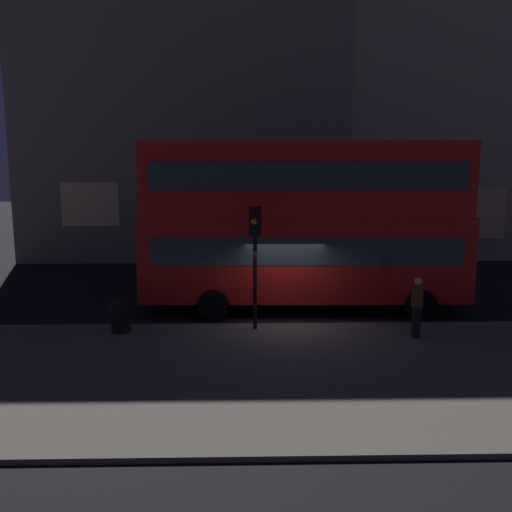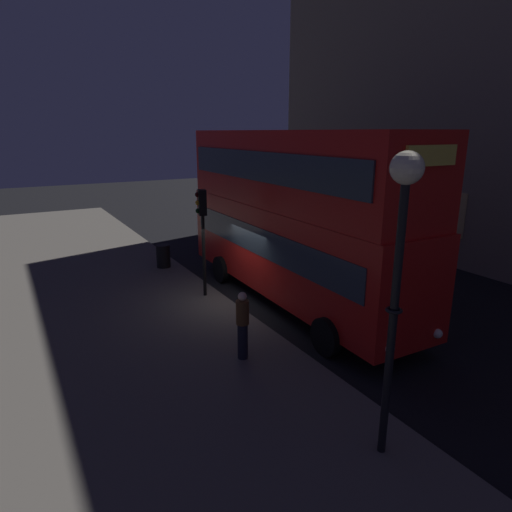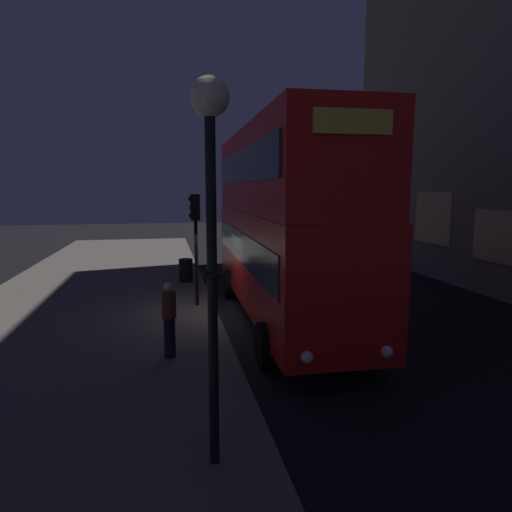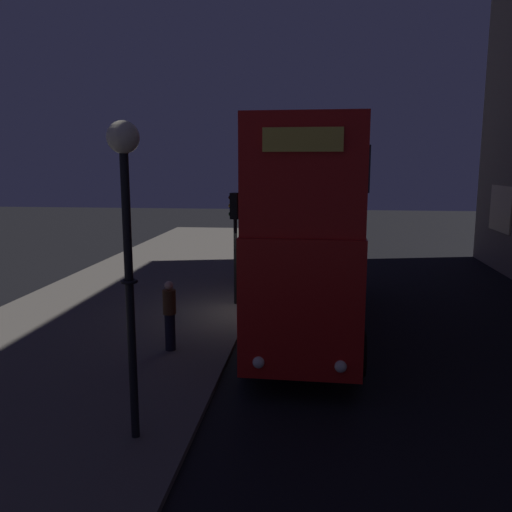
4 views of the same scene
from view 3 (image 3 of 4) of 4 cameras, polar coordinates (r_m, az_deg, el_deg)
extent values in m
plane|color=black|center=(14.43, -3.33, -7.47)|extent=(80.00, 80.00, 0.00)
cube|color=#5B564F|center=(14.50, -21.37, -7.73)|extent=(44.00, 8.18, 0.12)
cube|color=#F9E09E|center=(25.03, 16.45, 5.47)|extent=(2.65, 0.06, 2.02)
cube|color=#E5C67F|center=(21.47, 21.62, 4.55)|extent=(2.65, 0.06, 2.31)
cube|color=#E5C67F|center=(18.19, 28.67, 2.12)|extent=(2.65, 0.06, 1.89)
cube|color=red|center=(13.60, 3.21, -0.17)|extent=(10.83, 2.68, 2.81)
cube|color=red|center=(13.46, 3.30, 10.81)|extent=(10.61, 2.63, 2.38)
cube|color=#2D3842|center=(13.56, 3.22, 1.29)|extent=(9.97, 2.72, 0.90)
cube|color=#2D3842|center=(13.46, 3.31, 11.31)|extent=(9.97, 2.72, 0.90)
cube|color=#F2D84C|center=(8.44, 12.32, 16.45)|extent=(0.11, 1.48, 0.44)
sphere|color=white|center=(9.17, 16.35, -11.65)|extent=(0.24, 0.24, 0.24)
sphere|color=white|center=(8.60, 6.52, -12.73)|extent=(0.24, 0.24, 0.24)
cylinder|color=black|center=(10.97, 14.41, -10.14)|extent=(1.03, 0.26, 1.03)
cylinder|color=black|center=(10.19, 0.94, -11.31)|extent=(1.03, 0.26, 1.03)
cylinder|color=black|center=(17.00, 5.02, -3.25)|extent=(1.03, 0.26, 1.03)
cylinder|color=black|center=(16.51, -3.60, -3.58)|extent=(1.03, 0.26, 1.03)
cylinder|color=black|center=(14.92, -7.61, -0.92)|extent=(0.12, 0.12, 2.84)
cube|color=black|center=(14.73, -7.75, 6.18)|extent=(0.37, 0.32, 0.85)
sphere|color=black|center=(14.75, -8.35, 7.22)|extent=(0.17, 0.17, 0.17)
sphere|color=orange|center=(14.76, -8.32, 6.17)|extent=(0.17, 0.17, 0.17)
sphere|color=black|center=(14.77, -8.30, 5.13)|extent=(0.17, 0.17, 0.17)
cylinder|color=black|center=(6.08, -5.58, -5.44)|extent=(0.14, 0.14, 4.78)
torus|color=black|center=(6.01, -5.63, -2.38)|extent=(0.28, 0.28, 0.06)
sphere|color=#F9EFC6|center=(6.02, -5.96, 19.59)|extent=(0.52, 0.52, 0.52)
cylinder|color=black|center=(10.65, -10.96, -10.17)|extent=(0.26, 0.26, 0.94)
cylinder|color=#513319|center=(10.43, -11.08, -6.13)|extent=(0.33, 0.33, 0.61)
sphere|color=beige|center=(10.33, -11.14, -3.90)|extent=(0.22, 0.22, 0.22)
cylinder|color=black|center=(18.99, -8.94, -1.81)|extent=(0.58, 0.58, 0.96)
camera|label=1|loc=(22.60, -60.41, 8.61)|focal=43.05mm
camera|label=2|loc=(5.11, -90.32, 19.34)|focal=30.95mm
camera|label=4|loc=(4.25, 110.52, 7.09)|focal=36.77mm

